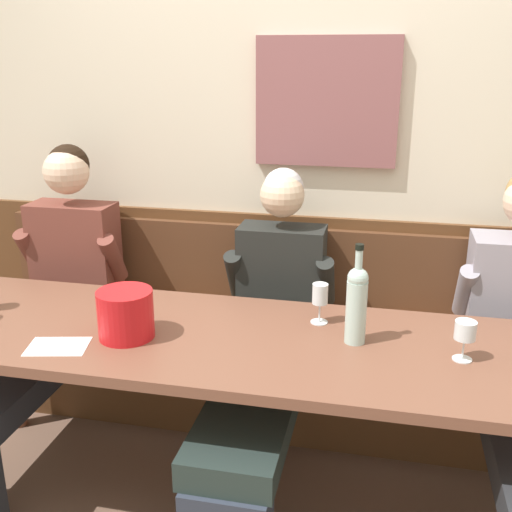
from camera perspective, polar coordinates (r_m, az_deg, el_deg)
The scene contains 11 objects.
room_wall_back at distance 2.94m, azimuth 2.97°, elevation 11.84°, with size 6.80×0.12×2.80m.
wood_wainscot_panel at distance 3.13m, azimuth 2.50°, elevation -5.01°, with size 6.80×0.03×0.99m, color brown.
wall_bench at distance 3.03m, azimuth 1.75°, elevation -10.26°, with size 2.86×0.42×0.94m.
dining_table at distance 2.29m, azimuth -1.21°, elevation -9.30°, with size 2.56×0.76×0.75m.
person_left_seat at distance 2.93m, azimuth -19.17°, elevation -4.41°, with size 0.52×1.20×1.33m.
person_center_left_seat at distance 2.57m, azimuth 1.03°, elevation -7.57°, with size 0.49×1.19×1.26m.
ice_bucket at distance 2.27m, azimuth -12.08°, elevation -5.32°, with size 0.20×0.20×0.18m, color red.
wine_bottle_green_tall at distance 2.19m, azimuth 9.37°, elevation -4.26°, with size 0.07×0.07×0.37m.
wine_glass_mid_left at distance 2.34m, azimuth 6.00°, elevation -3.78°, with size 0.07×0.07×0.16m.
wine_glass_mid_right at distance 2.17m, azimuth 18.94°, elevation -6.78°, with size 0.07×0.07×0.14m.
tasting_sheet_left_guest at distance 2.30m, azimuth -18.02°, elevation -8.04°, with size 0.21×0.15×0.00m, color white.
Camera 1 is at (0.48, -1.80, 1.73)m, focal length 42.84 mm.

